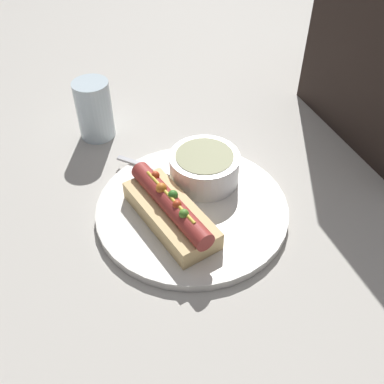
% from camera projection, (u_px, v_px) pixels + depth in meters
% --- Properties ---
extents(ground_plane, '(4.00, 4.00, 0.00)m').
position_uv_depth(ground_plane, '(192.00, 212.00, 0.68)').
color(ground_plane, '#BCB7AD').
extents(dinner_plate, '(0.29, 0.29, 0.01)m').
position_uv_depth(dinner_plate, '(192.00, 209.00, 0.67)').
color(dinner_plate, white).
rests_on(dinner_plate, ground_plane).
extents(hot_dog, '(0.18, 0.10, 0.06)m').
position_uv_depth(hot_dog, '(170.00, 211.00, 0.63)').
color(hot_dog, '#E5C17F').
rests_on(hot_dog, dinner_plate).
extents(soup_bowl, '(0.11, 0.11, 0.05)m').
position_uv_depth(soup_bowl, '(204.00, 166.00, 0.69)').
color(soup_bowl, white).
rests_on(soup_bowl, dinner_plate).
extents(spoon, '(0.12, 0.12, 0.01)m').
position_uv_depth(spoon, '(179.00, 176.00, 0.71)').
color(spoon, '#B7B7BC').
rests_on(spoon, dinner_plate).
extents(drinking_glass, '(0.06, 0.06, 0.11)m').
position_uv_depth(drinking_glass, '(94.00, 110.00, 0.79)').
color(drinking_glass, silver).
rests_on(drinking_glass, ground_plane).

